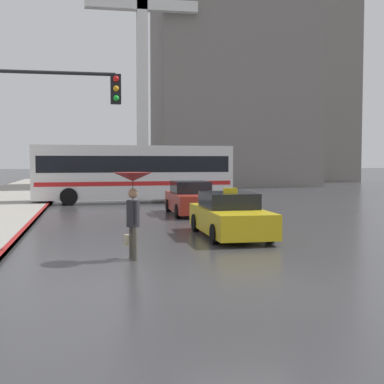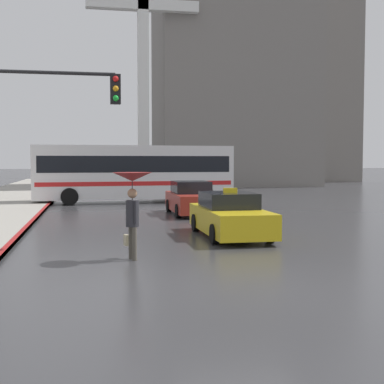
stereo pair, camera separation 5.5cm
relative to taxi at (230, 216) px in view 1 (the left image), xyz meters
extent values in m
plane|color=#38383A|center=(-1.52, -6.74, -0.66)|extent=(300.00, 300.00, 0.00)
cube|color=gold|center=(0.00, -0.05, -0.12)|extent=(1.80, 4.70, 0.75)
cube|color=black|center=(0.00, 0.19, 0.51)|extent=(1.58, 2.11, 0.50)
cylinder|color=black|center=(0.85, -1.50, -0.36)|extent=(0.20, 0.60, 0.60)
cylinder|color=black|center=(-0.86, -1.50, -0.36)|extent=(0.20, 0.60, 0.60)
cylinder|color=black|center=(0.85, 1.41, -0.36)|extent=(0.20, 0.60, 0.60)
cylinder|color=black|center=(-0.86, 1.41, -0.36)|extent=(0.20, 0.60, 0.60)
cube|color=yellow|center=(0.00, -0.05, 0.84)|extent=(0.44, 0.16, 0.16)
cube|color=#A52D23|center=(0.10, 7.17, -0.10)|extent=(1.80, 4.51, 0.80)
cube|color=black|center=(0.10, 7.39, 0.58)|extent=(1.58, 2.03, 0.54)
cylinder|color=black|center=(0.95, 5.77, -0.36)|extent=(0.20, 0.60, 0.60)
cylinder|color=black|center=(-0.76, 5.77, -0.36)|extent=(0.20, 0.60, 0.60)
cylinder|color=black|center=(0.95, 8.57, -0.36)|extent=(0.20, 0.60, 0.60)
cylinder|color=black|center=(-0.76, 8.57, -0.36)|extent=(0.20, 0.60, 0.60)
cube|color=silver|center=(-1.95, 14.65, 1.13)|extent=(11.62, 3.27, 3.05)
cube|color=black|center=(-1.95, 14.65, 1.59)|extent=(11.05, 3.25, 0.93)
cube|color=red|center=(-1.95, 14.65, 0.50)|extent=(11.28, 3.27, 0.24)
cylinder|color=black|center=(1.98, 16.12, -0.18)|extent=(0.98, 0.34, 0.96)
cylinder|color=black|center=(2.14, 13.72, -0.18)|extent=(0.98, 0.34, 0.96)
cylinder|color=black|center=(-5.75, 15.59, -0.18)|extent=(0.98, 0.34, 0.96)
cylinder|color=black|center=(-5.59, 13.20, -0.18)|extent=(0.98, 0.34, 0.96)
cylinder|color=#4C473D|center=(-3.38, -3.63, -0.25)|extent=(0.15, 0.15, 0.83)
cylinder|color=#4C473D|center=(-3.45, -3.42, -0.25)|extent=(0.15, 0.15, 0.83)
cylinder|color=#28282D|center=(-3.41, -3.53, 0.49)|extent=(0.41, 0.41, 0.65)
sphere|color=#997051|center=(-3.41, -3.53, 0.99)|extent=(0.24, 0.24, 0.24)
cylinder|color=#28282D|center=(-3.35, -3.72, 0.54)|extent=(0.09, 0.09, 0.56)
cylinder|color=#28282D|center=(-3.47, -3.33, 0.54)|extent=(0.09, 0.09, 0.56)
cone|color=maroon|center=(-3.41, -3.53, 1.40)|extent=(0.96, 0.96, 0.22)
cylinder|color=black|center=(-3.41, -3.53, 1.06)|extent=(0.02, 0.02, 0.68)
cube|color=#BFB28C|center=(-3.55, -3.27, -0.21)|extent=(0.15, 0.20, 0.28)
cylinder|color=black|center=(-5.44, -1.82, 4.15)|extent=(3.43, 0.10, 0.10)
cube|color=black|center=(-3.73, -1.82, 3.75)|extent=(0.28, 0.28, 0.80)
sphere|color=red|center=(-3.73, -1.98, 4.01)|extent=(0.16, 0.16, 0.16)
sphere|color=orange|center=(-3.73, -1.98, 3.75)|extent=(0.16, 0.16, 0.16)
sphere|color=green|center=(-3.73, -1.98, 3.49)|extent=(0.16, 0.16, 0.16)
cube|color=gray|center=(20.03, 45.01, 10.37)|extent=(11.98, 11.04, 22.06)
cube|color=white|center=(0.04, 29.21, 10.15)|extent=(0.90, 0.90, 21.63)
cube|color=white|center=(0.04, 29.21, 14.91)|extent=(9.52, 0.90, 0.90)
camera|label=1|loc=(-4.46, -16.70, 1.80)|focal=50.00mm
camera|label=2|loc=(-4.41, -16.71, 1.80)|focal=50.00mm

